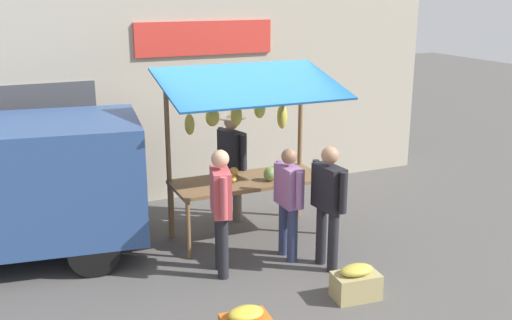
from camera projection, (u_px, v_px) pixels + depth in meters
name	position (u px, v px, depth m)	size (l,w,h in m)	color
ground_plane	(248.00, 235.00, 9.05)	(40.00, 40.00, 0.00)	#514F4C
street_backdrop	(195.00, 99.00, 10.50)	(9.00, 0.30, 3.40)	#B2A893
market_stall	(247.00, 134.00, 8.67)	(2.50, 1.46, 2.50)	brown
vendor_with_sunhat	(232.00, 158.00, 9.46)	(0.44, 0.70, 1.69)	#726656
shopper_in_striped_shirt	(328.00, 199.00, 7.78)	(0.26, 0.70, 1.65)	#232328
shopper_with_shopping_bag	(289.00, 197.00, 8.08)	(0.23, 0.67, 1.54)	navy
shopper_in_grey_tee	(221.00, 203.00, 7.60)	(0.33, 0.69, 1.65)	#232328
produce_crate_side	(356.00, 283.00, 7.18)	(0.58, 0.39, 0.42)	tan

